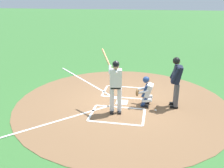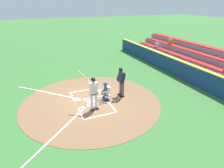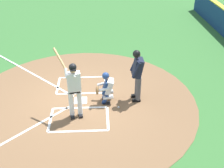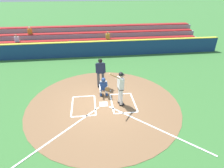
{
  "view_description": "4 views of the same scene",
  "coord_description": "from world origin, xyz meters",
  "px_view_note": "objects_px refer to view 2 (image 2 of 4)",
  "views": [
    {
      "loc": [
        -8.43,
        -1.19,
        3.89
      ],
      "look_at": [
        -0.19,
        0.35,
        0.8
      ],
      "focal_mm": 39.08,
      "sensor_mm": 36.0,
      "label": 1
    },
    {
      "loc": [
        -9.67,
        2.74,
        5.47
      ],
      "look_at": [
        -0.08,
        -1.3,
        0.95
      ],
      "focal_mm": 30.94,
      "sensor_mm": 36.0,
      "label": 2
    },
    {
      "loc": [
        -8.2,
        -0.68,
        5.49
      ],
      "look_at": [
        -0.46,
        -1.07,
        0.91
      ],
      "focal_mm": 45.23,
      "sensor_mm": 36.0,
      "label": 3
    },
    {
      "loc": [
        0.58,
        8.32,
        5.76
      ],
      "look_at": [
        -0.49,
        -0.31,
        1.03
      ],
      "focal_mm": 30.39,
      "sensor_mm": 36.0,
      "label": 4
    }
  ],
  "objects_px": {
    "plate_umpire": "(121,80)",
    "baseball": "(115,101)",
    "catcher": "(106,91)",
    "batter": "(93,91)"
  },
  "relations": [
    {
      "from": "plate_umpire",
      "to": "baseball",
      "type": "relative_size",
      "value": 25.2
    },
    {
      "from": "plate_umpire",
      "to": "baseball",
      "type": "xyz_separation_m",
      "value": [
        -0.51,
        0.65,
        -1.04
      ]
    },
    {
      "from": "batter",
      "to": "plate_umpire",
      "type": "xyz_separation_m",
      "value": [
        0.87,
        -2.04,
        -0.02
      ]
    },
    {
      "from": "catcher",
      "to": "plate_umpire",
      "type": "height_order",
      "value": "plate_umpire"
    },
    {
      "from": "baseball",
      "to": "batter",
      "type": "bearing_deg",
      "value": 104.61
    },
    {
      "from": "catcher",
      "to": "plate_umpire",
      "type": "xyz_separation_m",
      "value": [
        0.09,
        -1.04,
        0.49
      ]
    },
    {
      "from": "batter",
      "to": "baseball",
      "type": "xyz_separation_m",
      "value": [
        0.36,
        -1.39,
        -1.06
      ]
    },
    {
      "from": "batter",
      "to": "baseball",
      "type": "distance_m",
      "value": 1.79
    },
    {
      "from": "catcher",
      "to": "plate_umpire",
      "type": "relative_size",
      "value": 0.61
    },
    {
      "from": "batter",
      "to": "plate_umpire",
      "type": "distance_m",
      "value": 2.22
    }
  ]
}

